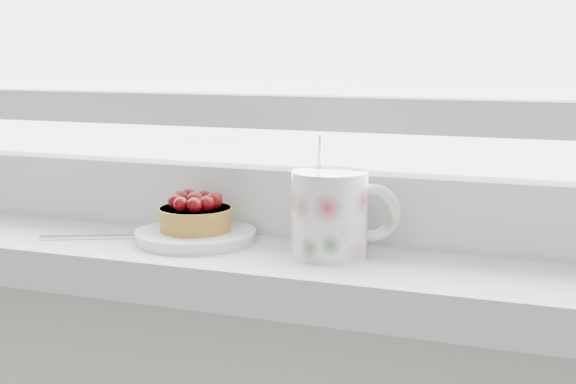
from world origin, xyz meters
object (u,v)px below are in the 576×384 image
at_px(floral_mug, 332,212).
at_px(fork, 128,236).
at_px(raspberry_tart, 196,213).
at_px(saucer, 196,236).

height_order(floral_mug, fork, floral_mug).
relative_size(raspberry_tart, fork, 0.44).
distance_m(saucer, fork, 0.07).
bearing_deg(saucer, fork, -171.91).
bearing_deg(raspberry_tart, saucer, -105.58).
distance_m(raspberry_tart, fork, 0.08).
relative_size(saucer, raspberry_tart, 1.62).
bearing_deg(floral_mug, fork, -178.61).
xyz_separation_m(raspberry_tart, floral_mug, (0.15, -0.01, 0.01)).
distance_m(saucer, raspberry_tart, 0.02).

